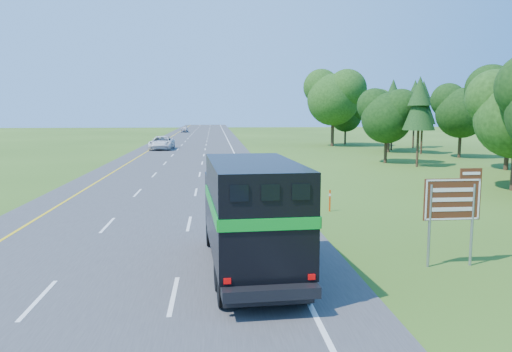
% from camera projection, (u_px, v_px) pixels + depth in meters
% --- Properties ---
extents(ground, '(300.00, 300.00, 0.00)m').
position_uv_depth(ground, '(89.00, 330.00, 11.81)').
color(ground, '#2F4F15').
rests_on(ground, ground).
extents(road, '(15.00, 260.00, 0.04)m').
position_uv_depth(road, '(189.00, 153.00, 61.21)').
color(road, '#38383A').
rests_on(road, ground).
extents(lane_markings, '(11.15, 260.00, 0.01)m').
position_uv_depth(lane_markings, '(189.00, 153.00, 61.20)').
color(lane_markings, yellow).
rests_on(lane_markings, road).
extents(tree_wall_right, '(16.00, 100.00, 12.00)m').
position_uv_depth(tree_wall_right, '(481.00, 101.00, 42.86)').
color(tree_wall_right, black).
rests_on(tree_wall_right, ground).
extents(horse_truck, '(3.02, 8.29, 3.61)m').
position_uv_depth(horse_truck, '(250.00, 212.00, 15.80)').
color(horse_truck, black).
rests_on(horse_truck, road).
extents(white_suv, '(3.12, 6.50, 1.79)m').
position_uv_depth(white_suv, '(162.00, 143.00, 67.02)').
color(white_suv, silver).
rests_on(white_suv, road).
extents(far_car, '(1.75, 4.21, 1.43)m').
position_uv_depth(far_car, '(185.00, 129.00, 121.81)').
color(far_car, '#B3B3BA').
rests_on(far_car, road).
extents(exit_sign, '(1.94, 0.12, 3.29)m').
position_uv_depth(exit_sign, '(453.00, 203.00, 16.42)').
color(exit_sign, gray).
rests_on(exit_sign, ground).
extents(delineator, '(0.09, 0.05, 1.13)m').
position_uv_depth(delineator, '(330.00, 200.00, 25.74)').
color(delineator, '#E73E0C').
rests_on(delineator, ground).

